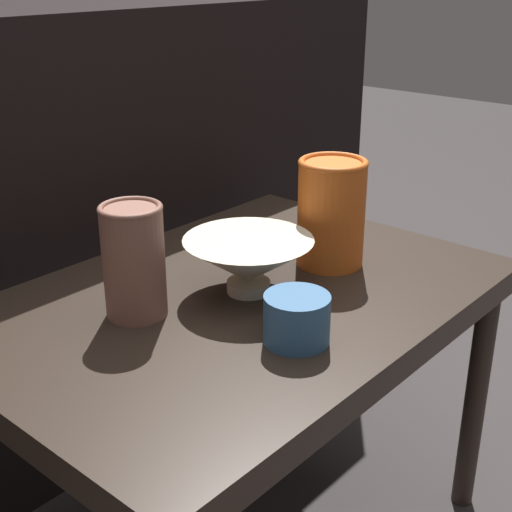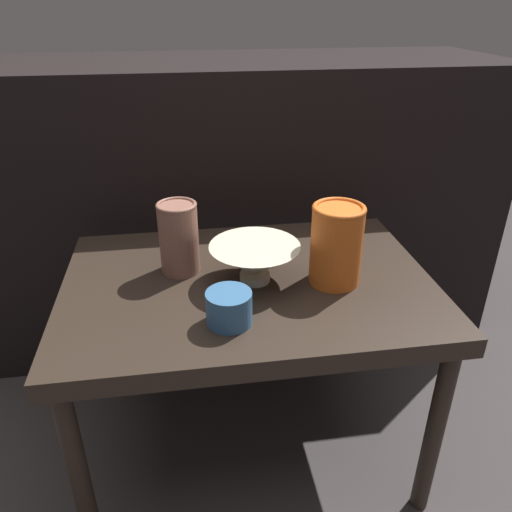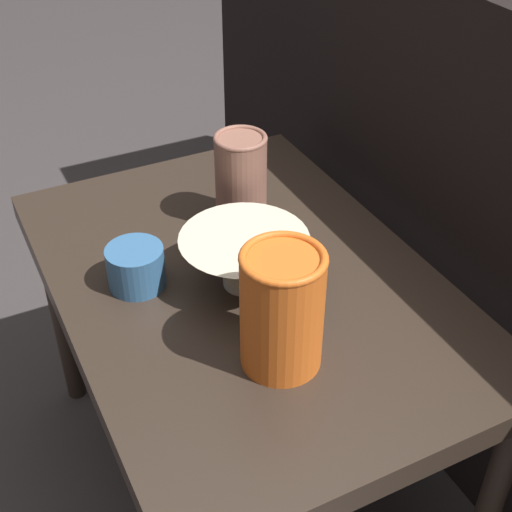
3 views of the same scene
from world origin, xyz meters
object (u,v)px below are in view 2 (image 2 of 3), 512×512
object	(u,v)px
bowl	(255,260)
vase_colorful_right	(336,244)
cup	(229,308)
vase_textured_left	(179,237)

from	to	relation	value
bowl	vase_colorful_right	distance (m)	0.16
bowl	cup	size ratio (longest dim) A/B	2.22
bowl	cup	world-z (taller)	bowl
bowl	vase_colorful_right	xyz separation A→B (m)	(0.16, -0.03, 0.04)
bowl	cup	bearing A→B (deg)	-115.75
bowl	vase_textured_left	size ratio (longest dim) A/B	1.20
cup	vase_colorful_right	bearing A→B (deg)	26.44
vase_textured_left	vase_colorful_right	size ratio (longest dim) A/B	0.92
vase_textured_left	cup	bearing A→B (deg)	-68.27
bowl	vase_textured_left	bearing A→B (deg)	155.98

